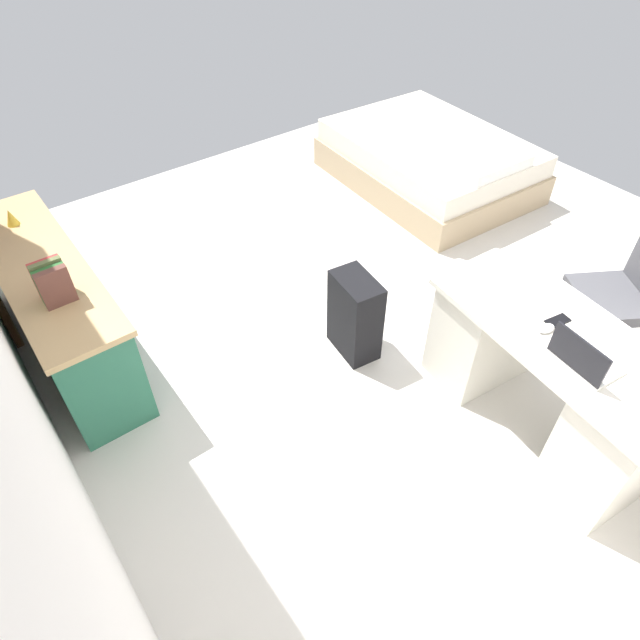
{
  "coord_description": "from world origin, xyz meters",
  "views": [
    {
      "loc": [
        -2.11,
        2.3,
        2.79
      ],
      "look_at": [
        -0.27,
        0.91,
        0.6
      ],
      "focal_mm": 30.91,
      "sensor_mm": 36.0,
      "label": 1
    }
  ],
  "objects_px": {
    "laptop": "(583,358)",
    "suitcase_black": "(355,316)",
    "office_chair": "(618,303)",
    "cell_phone_by_mouse": "(558,321)",
    "desk": "(547,378)",
    "computer_mouse": "(546,328)",
    "credenza": "(59,309)",
    "figurine_small": "(11,217)",
    "bed": "(429,161)"
  },
  "relations": [
    {
      "from": "cell_phone_by_mouse",
      "to": "figurine_small",
      "type": "distance_m",
      "value": 3.42
    },
    {
      "from": "credenza",
      "to": "laptop",
      "type": "distance_m",
      "value": 3.13
    },
    {
      "from": "bed",
      "to": "figurine_small",
      "type": "bearing_deg",
      "value": 84.07
    },
    {
      "from": "laptop",
      "to": "credenza",
      "type": "bearing_deg",
      "value": 37.61
    },
    {
      "from": "desk",
      "to": "computer_mouse",
      "type": "relative_size",
      "value": 15.05
    },
    {
      "from": "credenza",
      "to": "cell_phone_by_mouse",
      "type": "height_order",
      "value": "cell_phone_by_mouse"
    },
    {
      "from": "computer_mouse",
      "to": "cell_phone_by_mouse",
      "type": "height_order",
      "value": "computer_mouse"
    },
    {
      "from": "suitcase_black",
      "to": "cell_phone_by_mouse",
      "type": "xyz_separation_m",
      "value": [
        -1.05,
        -0.52,
        0.45
      ]
    },
    {
      "from": "desk",
      "to": "office_chair",
      "type": "bearing_deg",
      "value": -83.34
    },
    {
      "from": "laptop",
      "to": "suitcase_black",
      "type": "bearing_deg",
      "value": 14.62
    },
    {
      "from": "computer_mouse",
      "to": "laptop",
      "type": "bearing_deg",
      "value": 170.98
    },
    {
      "from": "credenza",
      "to": "cell_phone_by_mouse",
      "type": "xyz_separation_m",
      "value": [
        -2.2,
        -2.07,
        0.38
      ]
    },
    {
      "from": "computer_mouse",
      "to": "figurine_small",
      "type": "bearing_deg",
      "value": 42.18
    },
    {
      "from": "credenza",
      "to": "figurine_small",
      "type": "bearing_deg",
      "value": 0.17
    },
    {
      "from": "desk",
      "to": "credenza",
      "type": "height_order",
      "value": "desk"
    },
    {
      "from": "cell_phone_by_mouse",
      "to": "bed",
      "type": "bearing_deg",
      "value": -22.28
    },
    {
      "from": "credenza",
      "to": "computer_mouse",
      "type": "relative_size",
      "value": 18.0
    },
    {
      "from": "office_chair",
      "to": "cell_phone_by_mouse",
      "type": "bearing_deg",
      "value": 91.34
    },
    {
      "from": "suitcase_black",
      "to": "laptop",
      "type": "relative_size",
      "value": 1.82
    },
    {
      "from": "office_chair",
      "to": "cell_phone_by_mouse",
      "type": "relative_size",
      "value": 6.91
    },
    {
      "from": "credenza",
      "to": "laptop",
      "type": "height_order",
      "value": "laptop"
    },
    {
      "from": "bed",
      "to": "laptop",
      "type": "xyz_separation_m",
      "value": [
        -2.61,
        1.68,
        0.56
      ]
    },
    {
      "from": "desk",
      "to": "laptop",
      "type": "height_order",
      "value": "laptop"
    },
    {
      "from": "desk",
      "to": "suitcase_black",
      "type": "distance_m",
      "value": 1.23
    },
    {
      "from": "office_chair",
      "to": "computer_mouse",
      "type": "relative_size",
      "value": 9.4
    },
    {
      "from": "bed",
      "to": "computer_mouse",
      "type": "height_order",
      "value": "computer_mouse"
    },
    {
      "from": "suitcase_black",
      "to": "laptop",
      "type": "height_order",
      "value": "laptop"
    },
    {
      "from": "desk",
      "to": "credenza",
      "type": "xyz_separation_m",
      "value": [
        2.28,
        2.03,
        -0.02
      ]
    },
    {
      "from": "desk",
      "to": "suitcase_black",
      "type": "height_order",
      "value": "desk"
    },
    {
      "from": "credenza",
      "to": "suitcase_black",
      "type": "xyz_separation_m",
      "value": [
        -1.15,
        -1.55,
        -0.07
      ]
    },
    {
      "from": "computer_mouse",
      "to": "suitcase_black",
      "type": "bearing_deg",
      "value": 27.73
    },
    {
      "from": "desk",
      "to": "computer_mouse",
      "type": "xyz_separation_m",
      "value": [
        0.08,
        0.07,
        0.37
      ]
    },
    {
      "from": "computer_mouse",
      "to": "figurine_small",
      "type": "distance_m",
      "value": 3.36
    },
    {
      "from": "credenza",
      "to": "cell_phone_by_mouse",
      "type": "bearing_deg",
      "value": -136.71
    },
    {
      "from": "bed",
      "to": "desk",
      "type": "bearing_deg",
      "value": 147.64
    },
    {
      "from": "laptop",
      "to": "desk",
      "type": "bearing_deg",
      "value": -38.03
    },
    {
      "from": "suitcase_black",
      "to": "figurine_small",
      "type": "distance_m",
      "value": 2.34
    },
    {
      "from": "credenza",
      "to": "suitcase_black",
      "type": "relative_size",
      "value": 2.98
    },
    {
      "from": "figurine_small",
      "to": "computer_mouse",
      "type": "bearing_deg",
      "value": -144.22
    },
    {
      "from": "suitcase_black",
      "to": "figurine_small",
      "type": "relative_size",
      "value": 5.5
    },
    {
      "from": "laptop",
      "to": "computer_mouse",
      "type": "relative_size",
      "value": 3.33
    },
    {
      "from": "bed",
      "to": "figurine_small",
      "type": "xyz_separation_m",
      "value": [
        0.37,
        3.57,
        0.56
      ]
    },
    {
      "from": "desk",
      "to": "office_chair",
      "type": "distance_m",
      "value": 0.88
    },
    {
      "from": "suitcase_black",
      "to": "laptop",
      "type": "distance_m",
      "value": 1.44
    },
    {
      "from": "laptop",
      "to": "figurine_small",
      "type": "distance_m",
      "value": 3.53
    },
    {
      "from": "desk",
      "to": "office_chair",
      "type": "xyz_separation_m",
      "value": [
        0.1,
        -0.88,
        0.03
      ]
    },
    {
      "from": "desk",
      "to": "cell_phone_by_mouse",
      "type": "relative_size",
      "value": 11.06
    },
    {
      "from": "computer_mouse",
      "to": "cell_phone_by_mouse",
      "type": "bearing_deg",
      "value": -81.28
    },
    {
      "from": "bed",
      "to": "computer_mouse",
      "type": "xyz_separation_m",
      "value": [
        -2.35,
        1.61,
        0.52
      ]
    },
    {
      "from": "laptop",
      "to": "computer_mouse",
      "type": "distance_m",
      "value": 0.27
    }
  ]
}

